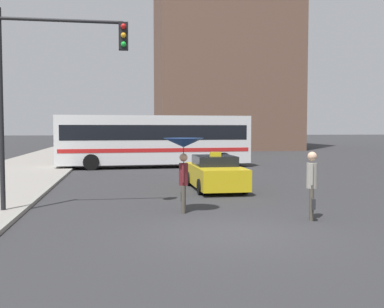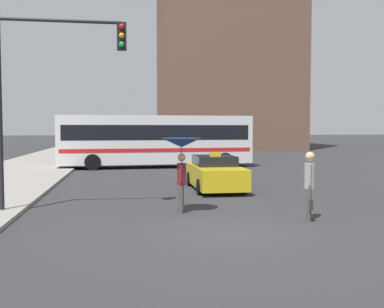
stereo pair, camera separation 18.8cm
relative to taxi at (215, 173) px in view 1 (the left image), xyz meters
The scene contains 7 objects.
ground_plane 7.59m from the taxi, 98.76° to the right, with size 300.00×300.00×0.00m, color #2D2D30.
taxi is the anchor object (origin of this frame).
city_bus 10.94m from the taxi, 98.83° to the left, with size 12.23×3.20×3.28m.
pedestrian_with_umbrella 5.36m from the taxi, 112.38° to the right, with size 1.19×1.19×2.21m.
pedestrian_man 6.54m from the taxi, 78.40° to the right, with size 0.38×0.58×1.86m.
traffic_light 7.93m from the taxi, 144.04° to the right, with size 3.71×0.38×5.92m.
building_tower_near 39.15m from the taxi, 76.14° to the left, with size 15.97×11.19×34.03m.
Camera 1 is at (-2.68, -10.37, 2.50)m, focal length 42.00 mm.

